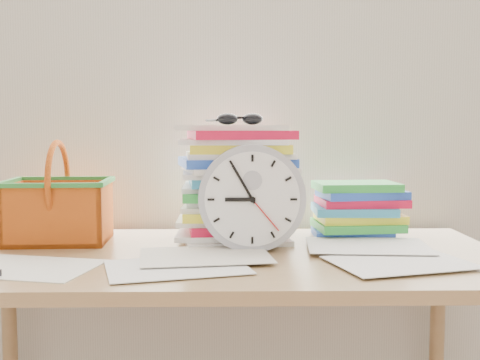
{
  "coord_description": "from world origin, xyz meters",
  "views": [
    {
      "loc": [
        0.02,
        0.12,
        1.07
      ],
      "look_at": [
        0.04,
        1.6,
        0.93
      ],
      "focal_mm": 45.0,
      "sensor_mm": 36.0,
      "label": 1
    }
  ],
  "objects_px": {
    "desk": "(224,282)",
    "book_stack": "(355,209)",
    "paper_stack": "(235,183)",
    "clock": "(252,198)",
    "basket": "(58,192)"
  },
  "relations": [
    {
      "from": "clock",
      "to": "paper_stack",
      "type": "bearing_deg",
      "value": 106.96
    },
    {
      "from": "clock",
      "to": "basket",
      "type": "relative_size",
      "value": 0.99
    },
    {
      "from": "desk",
      "to": "paper_stack",
      "type": "height_order",
      "value": "paper_stack"
    },
    {
      "from": "desk",
      "to": "clock",
      "type": "distance_m",
      "value": 0.22
    },
    {
      "from": "paper_stack",
      "to": "basket",
      "type": "height_order",
      "value": "paper_stack"
    },
    {
      "from": "clock",
      "to": "basket",
      "type": "height_order",
      "value": "basket"
    },
    {
      "from": "desk",
      "to": "book_stack",
      "type": "xyz_separation_m",
      "value": [
        0.38,
        0.23,
        0.15
      ]
    },
    {
      "from": "book_stack",
      "to": "desk",
      "type": "bearing_deg",
      "value": -148.99
    },
    {
      "from": "clock",
      "to": "book_stack",
      "type": "bearing_deg",
      "value": 33.0
    },
    {
      "from": "paper_stack",
      "to": "clock",
      "type": "relative_size",
      "value": 1.19
    },
    {
      "from": "book_stack",
      "to": "paper_stack",
      "type": "bearing_deg",
      "value": -170.45
    },
    {
      "from": "desk",
      "to": "book_stack",
      "type": "bearing_deg",
      "value": 31.01
    },
    {
      "from": "paper_stack",
      "to": "book_stack",
      "type": "distance_m",
      "value": 0.36
    },
    {
      "from": "paper_stack",
      "to": "book_stack",
      "type": "relative_size",
      "value": 1.22
    },
    {
      "from": "paper_stack",
      "to": "clock",
      "type": "distance_m",
      "value": 0.15
    }
  ]
}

